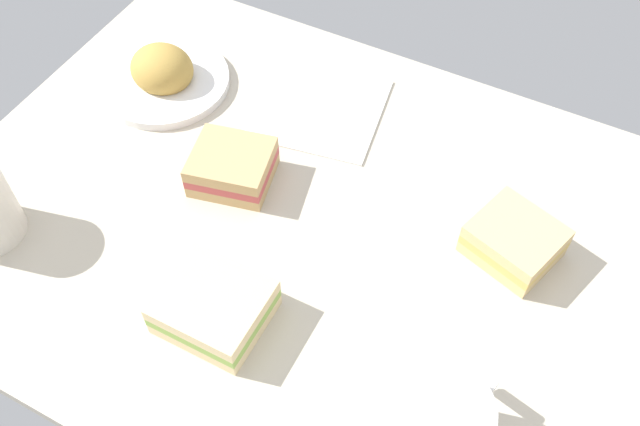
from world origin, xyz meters
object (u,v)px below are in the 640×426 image
object	(u,v)px
plate_of_food	(163,75)
sandwich_side	(232,167)
sandwich_extra	(214,307)
paper_napkin	(320,108)
sandwich_main	(514,241)

from	to	relation	value
plate_of_food	sandwich_side	bearing A→B (deg)	-30.22
sandwich_extra	paper_napkin	xyz separation A→B (cm)	(-4.65, 32.63, -2.05)
sandwich_side	paper_napkin	distance (cm)	16.07
paper_napkin	plate_of_food	bearing A→B (deg)	-165.18
sandwich_side	sandwich_extra	distance (cm)	19.12
plate_of_food	paper_napkin	size ratio (longest dim) A/B	1.10
plate_of_food	sandwich_extra	size ratio (longest dim) A/B	1.66
sandwich_main	paper_napkin	distance (cm)	31.36
plate_of_food	sandwich_side	xyz separation A→B (cm)	(17.09, -9.95, 0.44)
sandwich_extra	paper_napkin	size ratio (longest dim) A/B	0.66
sandwich_main	paper_napkin	bearing A→B (deg)	160.80
sandwich_side	sandwich_extra	bearing A→B (deg)	-63.77
sandwich_main	sandwich_side	world-z (taller)	same
sandwich_side	paper_napkin	bearing A→B (deg)	76.21
plate_of_food	sandwich_main	distance (cm)	50.67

